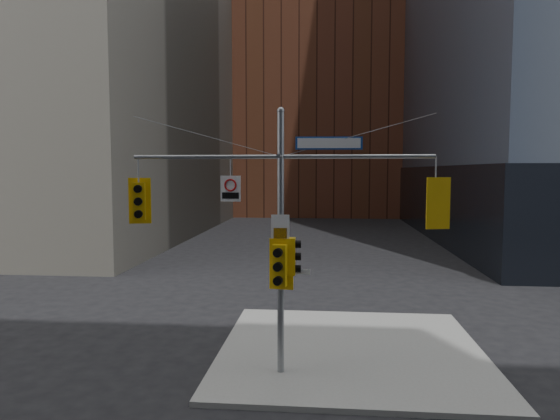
% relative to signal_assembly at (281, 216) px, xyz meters
% --- Properties ---
extents(ground, '(160.00, 160.00, 0.00)m').
position_rel_signal_assembly_xyz_m(ground, '(0.00, -1.99, -4.42)').
color(ground, black).
rests_on(ground, ground).
extents(sidewalk_corner, '(8.00, 8.00, 0.15)m').
position_rel_signal_assembly_xyz_m(sidewalk_corner, '(2.00, 2.01, -4.34)').
color(sidewalk_corner, gray).
rests_on(sidewalk_corner, ground).
extents(brick_midrise, '(26.00, 20.00, 28.00)m').
position_rel_signal_assembly_xyz_m(brick_midrise, '(0.00, 56.01, 9.58)').
color(brick_midrise, brown).
rests_on(brick_midrise, ground).
extents(signal_assembly, '(8.00, 0.80, 7.30)m').
position_rel_signal_assembly_xyz_m(signal_assembly, '(0.00, 0.00, 0.00)').
color(signal_assembly, gray).
rests_on(signal_assembly, ground).
extents(traffic_light_west_arm, '(0.60, 0.55, 1.27)m').
position_rel_signal_assembly_xyz_m(traffic_light_west_arm, '(-3.90, 0.01, 0.38)').
color(traffic_light_west_arm, '#E1A90B').
rests_on(traffic_light_west_arm, ground).
extents(traffic_light_east_arm, '(0.63, 0.57, 1.33)m').
position_rel_signal_assembly_xyz_m(traffic_light_east_arm, '(4.02, 0.00, 0.38)').
color(traffic_light_east_arm, '#E1A90B').
rests_on(traffic_light_east_arm, ground).
extents(traffic_light_pole_side, '(0.39, 0.33, 1.00)m').
position_rel_signal_assembly_xyz_m(traffic_light_pole_side, '(0.32, 0.01, -1.08)').
color(traffic_light_pole_side, '#E1A90B').
rests_on(traffic_light_pole_side, ground).
extents(traffic_light_pole_front, '(0.65, 0.56, 1.37)m').
position_rel_signal_assembly_xyz_m(traffic_light_pole_front, '(0.00, -0.27, -1.28)').
color(traffic_light_pole_front, '#E1A90B').
rests_on(traffic_light_pole_front, ground).
extents(street_sign_blade, '(1.75, 0.15, 0.34)m').
position_rel_signal_assembly_xyz_m(street_sign_blade, '(1.27, 0.00, 1.93)').
color(street_sign_blade, navy).
rests_on(street_sign_blade, ground).
extents(regulatory_sign_arm, '(0.56, 0.10, 0.69)m').
position_rel_signal_assembly_xyz_m(regulatory_sign_arm, '(-1.35, -0.02, 0.75)').
color(regulatory_sign_arm, silver).
rests_on(regulatory_sign_arm, ground).
extents(regulatory_sign_pole, '(0.49, 0.05, 0.63)m').
position_rel_signal_assembly_xyz_m(regulatory_sign_pole, '(0.00, -0.12, -0.28)').
color(regulatory_sign_pole, silver).
rests_on(regulatory_sign_pole, ground).
extents(street_blade_ew, '(0.69, 0.05, 0.14)m').
position_rel_signal_assembly_xyz_m(street_blade_ew, '(0.45, 0.01, -1.49)').
color(street_blade_ew, silver).
rests_on(street_blade_ew, ground).
extents(street_blade_ns, '(0.13, 0.82, 0.16)m').
position_rel_signal_assembly_xyz_m(street_blade_ns, '(0.00, 0.46, -1.61)').
color(street_blade_ns, '#145926').
rests_on(street_blade_ns, ground).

